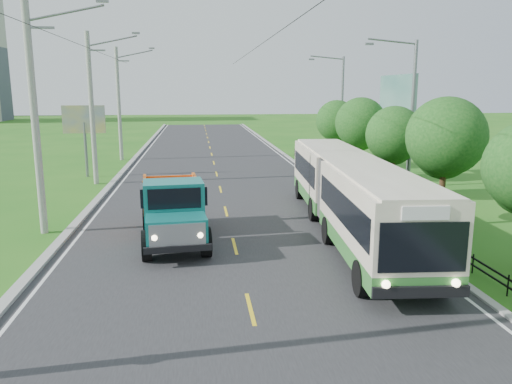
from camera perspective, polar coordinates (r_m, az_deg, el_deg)
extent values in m
plane|color=#226618|center=(14.91, -0.64, -13.25)|extent=(240.00, 240.00, 0.00)
cube|color=#28282B|center=(34.07, -4.25, 0.95)|extent=(14.00, 120.00, 0.02)
cube|color=#9E9E99|center=(34.51, -16.28, 0.77)|extent=(0.40, 120.00, 0.15)
cube|color=#9E9E99|center=(35.10, 7.49, 1.27)|extent=(0.30, 120.00, 0.10)
cube|color=silver|center=(34.43, -15.38, 0.70)|extent=(0.12, 120.00, 0.00)
cube|color=silver|center=(34.99, 6.69, 1.21)|extent=(0.12, 120.00, 0.00)
cube|color=yellow|center=(14.90, -0.64, -13.18)|extent=(0.12, 2.20, 0.00)
cube|color=black|center=(29.64, 11.93, -0.29)|extent=(0.04, 40.00, 0.60)
cylinder|color=gray|center=(23.52, -23.96, 7.51)|extent=(0.32, 0.32, 10.00)
cube|color=slate|center=(23.48, -23.53, 16.85)|extent=(1.20, 0.10, 0.10)
cube|color=slate|center=(23.06, -17.16, 20.15)|extent=(0.50, 0.18, 0.12)
cylinder|color=gray|center=(35.16, -18.26, 8.93)|extent=(0.32, 0.32, 10.00)
cube|color=slate|center=(35.14, -17.84, 15.17)|extent=(1.20, 0.10, 0.10)
cube|color=slate|center=(34.86, -13.56, 17.24)|extent=(0.50, 0.18, 0.12)
cylinder|color=gray|center=(46.98, -15.40, 9.61)|extent=(0.32, 0.32, 10.00)
cube|color=slate|center=(46.96, -15.04, 14.27)|extent=(1.20, 0.10, 0.10)
cube|color=slate|center=(46.76, -11.83, 15.79)|extent=(0.50, 0.18, 0.12)
cylinder|color=#382314|center=(24.65, 20.47, 0.11)|extent=(0.28, 0.28, 3.36)
sphere|color=#144715|center=(24.31, 20.89, 5.95)|extent=(3.60, 3.60, 3.60)
sphere|color=#144715|center=(24.92, 20.65, 4.41)|extent=(2.64, 2.64, 2.64)
cylinder|color=#382314|center=(30.05, 15.28, 2.06)|extent=(0.28, 0.28, 3.02)
sphere|color=#144715|center=(29.78, 15.51, 6.36)|extent=(3.24, 3.24, 3.24)
sphere|color=#144715|center=(30.37, 15.44, 5.23)|extent=(2.38, 2.38, 2.38)
cylinder|color=#382314|center=(35.60, 11.70, 3.83)|extent=(0.28, 0.28, 3.25)
sphere|color=#144715|center=(35.37, 11.87, 7.75)|extent=(3.48, 3.48, 3.48)
sphere|color=#144715|center=(35.95, 11.87, 6.69)|extent=(2.55, 2.55, 2.55)
cylinder|color=#382314|center=(41.30, 9.08, 4.85)|extent=(0.28, 0.28, 3.08)
sphere|color=#144715|center=(41.10, 9.19, 8.05)|extent=(3.30, 3.30, 3.30)
sphere|color=#144715|center=(41.68, 9.23, 7.18)|extent=(2.42, 2.42, 2.42)
cylinder|color=slate|center=(30.12, 17.36, 7.69)|extent=(0.20, 0.20, 9.00)
cylinder|color=slate|center=(29.64, 15.32, 16.28)|extent=(2.80, 0.10, 0.34)
cube|color=slate|center=(29.18, 12.84, 16.18)|extent=(0.45, 0.16, 0.12)
cylinder|color=slate|center=(43.27, 9.77, 9.06)|extent=(0.20, 0.20, 9.00)
cylinder|color=slate|center=(42.94, 8.13, 14.97)|extent=(2.80, 0.10, 0.34)
cube|color=slate|center=(42.62, 6.37, 14.84)|extent=(0.45, 0.16, 0.12)
cylinder|color=silver|center=(22.72, 19.79, -4.61)|extent=(0.64, 0.64, 0.40)
sphere|color=#144715|center=(22.65, 19.83, -4.00)|extent=(0.44, 0.44, 0.44)
cylinder|color=silver|center=(29.86, 13.01, -0.45)|extent=(0.64, 0.64, 0.40)
sphere|color=#144715|center=(29.81, 13.03, 0.02)|extent=(0.44, 0.44, 0.44)
cylinder|color=silver|center=(37.35, 8.90, 2.08)|extent=(0.64, 0.64, 0.40)
sphere|color=#144715|center=(37.31, 8.92, 2.46)|extent=(0.44, 0.44, 0.44)
cylinder|color=slate|center=(38.56, -18.87, 4.59)|extent=(0.20, 0.20, 4.00)
cube|color=yellow|center=(38.37, -19.09, 7.85)|extent=(3.00, 0.15, 2.00)
cylinder|color=slate|center=(34.08, 17.09, 4.71)|extent=(0.24, 0.24, 5.00)
cylinder|color=slate|center=(38.68, 14.12, 5.63)|extent=(0.24, 0.24, 5.00)
cube|color=#144C47|center=(36.17, 15.80, 10.40)|extent=(0.20, 6.00, 3.00)
cube|color=#337B31|center=(18.50, 13.71, -5.71)|extent=(3.30, 8.39, 0.60)
cube|color=beige|center=(18.15, 13.92, -1.61)|extent=(3.30, 8.39, 2.12)
cube|color=black|center=(18.15, 13.92, -1.57)|extent=(3.29, 7.74, 1.04)
cube|color=#337B31|center=(27.02, 8.32, -0.07)|extent=(3.26, 7.84, 0.60)
cube|color=beige|center=(26.78, 8.41, 2.78)|extent=(3.26, 7.84, 2.12)
cube|color=black|center=(26.78, 8.41, 2.81)|extent=(3.26, 7.19, 1.04)
cube|color=#4C4C4C|center=(22.61, 10.52, 0.32)|extent=(2.65, 1.27, 2.61)
cube|color=black|center=(14.43, 18.57, -6.02)|extent=(2.47, 0.23, 1.43)
cylinder|color=black|center=(15.93, 11.96, -9.63)|extent=(0.43, 1.16, 1.14)
cylinder|color=black|center=(16.72, 20.31, -9.08)|extent=(0.43, 1.16, 1.14)
cylinder|color=black|center=(20.90, 8.24, -4.36)|extent=(0.43, 1.16, 1.14)
cylinder|color=black|center=(21.51, 14.75, -4.17)|extent=(0.43, 1.16, 1.14)
cylinder|color=black|center=(24.44, 6.58, -1.98)|extent=(0.43, 1.16, 1.14)
cylinder|color=black|center=(24.97, 12.20, -1.88)|extent=(0.43, 1.16, 1.14)
cylinder|color=black|center=(29.31, 4.99, 0.32)|extent=(0.43, 1.16, 1.14)
cylinder|color=black|center=(29.75, 9.72, 0.36)|extent=(0.43, 1.16, 1.14)
cube|color=#12716D|center=(18.76, -9.09, -4.36)|extent=(2.34, 1.67, 1.05)
cube|color=#12716D|center=(20.16, -9.37, -1.71)|extent=(2.46, 1.89, 2.11)
cube|color=black|center=(20.05, -9.42, -0.24)|extent=(2.66, 1.59, 0.74)
cube|color=black|center=(21.22, -9.39, -3.83)|extent=(1.62, 6.39, 0.26)
cube|color=orange|center=(22.72, -9.70, -0.08)|extent=(2.70, 3.37, 1.37)
cylinder|color=black|center=(19.11, -12.40, -6.01)|extent=(0.47, 1.19, 1.16)
cylinder|color=black|center=(19.21, -5.75, -5.70)|extent=(0.47, 1.19, 1.16)
cylinder|color=black|center=(23.17, -12.36, -2.90)|extent=(0.47, 1.19, 1.16)
cylinder|color=black|center=(23.25, -6.89, -2.67)|extent=(0.47, 1.19, 1.16)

